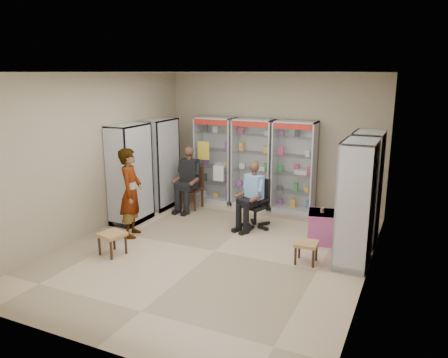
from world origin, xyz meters
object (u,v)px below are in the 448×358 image
at_px(cabinet_right_far, 365,187).
at_px(cabinet_left_far, 160,164).
at_px(cabinet_back_left, 215,160).
at_px(standing_man, 131,193).
at_px(cabinet_back_right, 294,167).
at_px(seated_shopkeeper, 255,198).
at_px(pink_trunk, 324,227).
at_px(woven_stool_b, 113,244).
at_px(cabinet_left_near, 130,174).
at_px(cabinet_right_near, 356,204).
at_px(woven_stool_a, 306,252).
at_px(wooden_chair, 191,188).
at_px(office_chair, 255,203).
at_px(cabinet_back_mid, 253,163).

bearing_deg(cabinet_right_far, cabinet_left_far, 87.43).
distance_m(cabinet_back_left, standing_man, 2.74).
height_order(cabinet_right_far, cabinet_left_far, same).
xyz_separation_m(cabinet_back_right, seated_shopkeeper, (-0.39, -1.35, -0.38)).
distance_m(cabinet_back_left, pink_trunk, 3.36).
relative_size(cabinet_back_right, woven_stool_b, 5.19).
distance_m(cabinet_left_near, seated_shopkeeper, 2.55).
distance_m(cabinet_right_near, cabinet_left_far, 4.65).
distance_m(cabinet_right_near, woven_stool_a, 1.11).
height_order(cabinet_left_near, wooden_chair, cabinet_left_near).
height_order(cabinet_left_far, seated_shopkeeper, cabinet_left_far).
bearing_deg(cabinet_back_left, wooden_chair, -108.90).
distance_m(cabinet_right_near, office_chair, 2.28).
bearing_deg(wooden_chair, cabinet_back_left, 71.10).
relative_size(cabinet_back_right, pink_trunk, 3.46).
bearing_deg(seated_shopkeeper, cabinet_left_far, -168.64).
xyz_separation_m(cabinet_right_near, pink_trunk, (-0.61, 0.72, -0.72)).
distance_m(cabinet_left_near, woven_stool_b, 1.89).
height_order(cabinet_left_near, woven_stool_b, cabinet_left_near).
height_order(cabinet_back_right, pink_trunk, cabinet_back_right).
height_order(cabinet_right_far, office_chair, cabinet_right_far).
relative_size(cabinet_back_left, woven_stool_a, 5.67).
relative_size(cabinet_back_left, pink_trunk, 3.46).
xyz_separation_m(wooden_chair, pink_trunk, (3.17, -0.78, -0.19)).
height_order(cabinet_back_left, woven_stool_b, cabinet_back_left).
relative_size(pink_trunk, woven_stool_a, 1.64).
height_order(cabinet_back_left, cabinet_left_far, same).
relative_size(cabinet_back_mid, standing_man, 1.20).
bearing_deg(cabinet_back_mid, pink_trunk, -37.45).
relative_size(cabinet_back_right, seated_shopkeeper, 1.60).
relative_size(pink_trunk, woven_stool_b, 1.50).
distance_m(woven_stool_a, standing_man, 3.34).
relative_size(cabinet_right_near, seated_shopkeeper, 1.60).
distance_m(cabinet_left_near, wooden_chair, 1.56).
distance_m(cabinet_left_far, cabinet_left_near, 1.10).
height_order(cabinet_left_near, standing_man, cabinet_left_near).
xyz_separation_m(cabinet_right_far, woven_stool_b, (-3.73, -2.44, -0.81)).
distance_m(cabinet_back_left, woven_stool_a, 3.90).
height_order(cabinet_left_far, wooden_chair, cabinet_left_far).
bearing_deg(cabinet_right_near, woven_stool_a, 113.53).
xyz_separation_m(cabinet_left_near, pink_trunk, (3.85, 0.52, -0.72)).
xyz_separation_m(pink_trunk, woven_stool_b, (-3.12, -2.06, -0.09)).
bearing_deg(woven_stool_a, cabinet_right_near, 23.53).
relative_size(cabinet_back_mid, cabinet_right_near, 1.00).
height_order(woven_stool_b, standing_man, standing_man).
height_order(cabinet_back_right, cabinet_left_near, same).
xyz_separation_m(cabinet_back_left, pink_trunk, (2.92, -1.51, -0.72)).
height_order(woven_stool_a, standing_man, standing_man).
distance_m(cabinet_back_mid, cabinet_left_far, 2.10).
distance_m(cabinet_back_mid, pink_trunk, 2.58).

